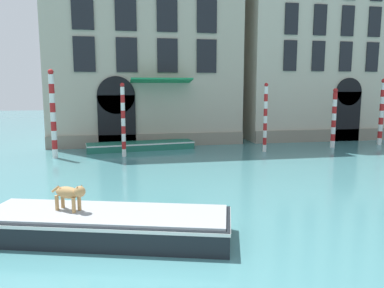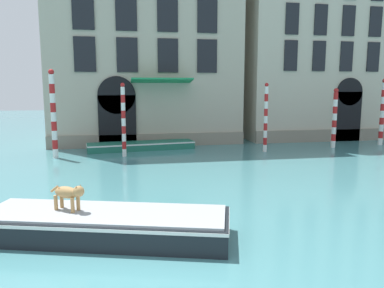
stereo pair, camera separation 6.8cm
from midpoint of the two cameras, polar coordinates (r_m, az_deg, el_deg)
palazzo_left at (r=27.03m, az=-7.48°, el=17.82°), size 12.46×7.40×16.19m
palazzo_right at (r=30.92m, az=19.38°, el=15.98°), size 12.66×6.13×15.90m
boat_foreground at (r=9.78m, az=-13.17°, el=-11.80°), size 6.47×3.54×0.68m
dog_on_deck at (r=9.88m, az=-18.29°, el=-7.14°), size 0.90×0.67×0.68m
boat_moored_near_palazzo at (r=22.81m, az=-7.88°, el=-0.25°), size 6.52×2.23×0.46m
mooring_pole_0 at (r=20.99m, az=-20.51°, el=4.33°), size 0.29×0.29×4.67m
mooring_pole_1 at (r=27.26m, az=26.86°, el=4.42°), size 0.29×0.29×4.29m
mooring_pole_2 at (r=20.48m, az=-10.54°, el=3.65°), size 0.23×0.23×3.98m
mooring_pole_3 at (r=22.05m, az=11.03°, el=3.99°), size 0.22×0.22×3.99m
mooring_pole_4 at (r=24.81m, az=20.74°, el=3.75°), size 0.28×0.28×3.68m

